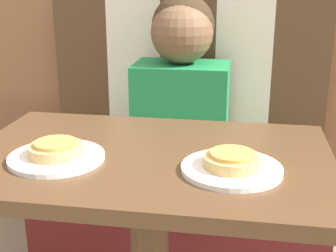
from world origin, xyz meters
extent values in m
cube|color=#5B1919|center=(0.00, 0.58, 0.21)|extent=(1.07, 0.46, 0.42)
cube|color=#4C331E|center=(-0.43, 0.78, 0.74)|extent=(0.21, 0.07, 0.63)
cube|color=beige|center=(-0.21, 0.78, 0.74)|extent=(0.21, 0.07, 0.63)
cube|color=#4C331E|center=(0.00, 0.78, 0.74)|extent=(0.21, 0.07, 0.63)
cube|color=beige|center=(0.21, 0.78, 0.74)|extent=(0.21, 0.07, 0.63)
cube|color=#4C331E|center=(0.43, 0.78, 0.74)|extent=(0.21, 0.07, 0.63)
cube|color=brown|center=(0.00, 0.00, 0.69)|extent=(0.89, 0.58, 0.03)
cube|color=#1E8447|center=(0.00, 0.58, 0.62)|extent=(0.33, 0.22, 0.40)
sphere|color=brown|center=(0.00, 0.58, 0.93)|extent=(0.22, 0.22, 0.22)
sphere|color=#382819|center=(0.00, 0.61, 0.95)|extent=(0.22, 0.22, 0.22)
cylinder|color=white|center=(-0.20, -0.08, 0.72)|extent=(0.23, 0.23, 0.01)
cylinder|color=white|center=(0.20, -0.08, 0.72)|extent=(0.23, 0.23, 0.01)
cylinder|color=tan|center=(-0.20, -0.08, 0.74)|extent=(0.13, 0.13, 0.02)
cylinder|color=gold|center=(-0.20, -0.08, 0.75)|extent=(0.10, 0.10, 0.01)
cylinder|color=tan|center=(0.20, -0.08, 0.74)|extent=(0.13, 0.13, 0.02)
cylinder|color=gold|center=(0.20, -0.08, 0.75)|extent=(0.10, 0.10, 0.01)
camera|label=1|loc=(0.22, -1.04, 1.13)|focal=50.00mm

